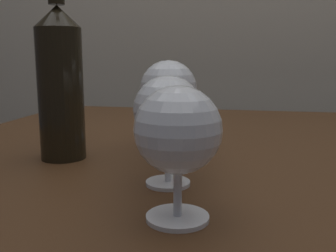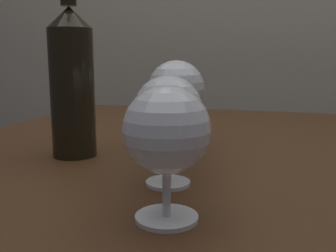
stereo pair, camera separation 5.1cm
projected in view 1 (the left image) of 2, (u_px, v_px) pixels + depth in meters
dining_table at (219, 192)px, 0.78m from camera, size 1.13×1.00×0.78m
wine_glass_rose at (178, 133)px, 0.39m from camera, size 0.09×0.09×0.14m
wine_glass_port at (168, 113)px, 0.50m from camera, size 0.09×0.09×0.15m
wine_glass_chardonnay at (168, 89)px, 0.62m from camera, size 0.09×0.09×0.16m
wine_glass_cabernet at (168, 93)px, 0.75m from camera, size 0.07×0.07×0.14m
wine_bottle at (60, 80)px, 0.63m from camera, size 0.07×0.07×0.33m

